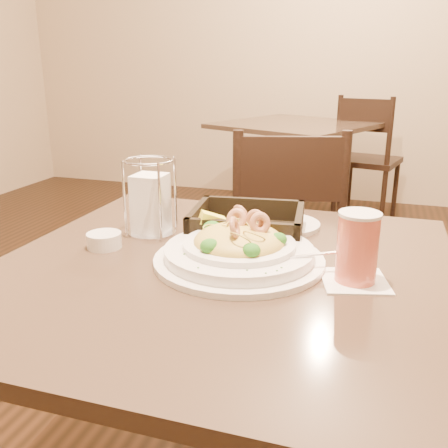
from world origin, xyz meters
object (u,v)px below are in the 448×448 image
(background_table, at_px, (294,158))
(dining_chair_near, at_px, (284,240))
(pasta_bowl, at_px, (239,248))
(side_plate, at_px, (283,224))
(butter_ramekin, at_px, (104,240))
(main_table, at_px, (221,368))
(napkin_caddy, at_px, (151,202))
(drink_glass, at_px, (357,248))
(bread_basket, at_px, (247,228))
(dining_chair_far, at_px, (366,156))

(background_table, bearing_deg, dining_chair_near, -81.13)
(pasta_bowl, bearing_deg, background_table, 97.35)
(side_plate, xyz_separation_m, butter_ramekin, (-0.34, -0.26, 0.01))
(main_table, distance_m, pasta_bowl, 0.27)
(napkin_caddy, bearing_deg, background_table, 91.83)
(dining_chair_near, bearing_deg, napkin_caddy, 60.51)
(drink_glass, height_order, butter_ramekin, drink_glass)
(background_table, height_order, bread_basket, bread_basket)
(main_table, bearing_deg, side_plate, 75.90)
(bread_basket, bearing_deg, drink_glass, -34.80)
(dining_chair_far, distance_m, drink_glass, 2.91)
(dining_chair_far, height_order, napkin_caddy, napkin_caddy)
(main_table, bearing_deg, drink_glass, 0.03)
(bread_basket, relative_size, butter_ramekin, 3.60)
(butter_ramekin, bearing_deg, dining_chair_near, 75.03)
(dining_chair_far, bearing_deg, bread_basket, 99.90)
(dining_chair_near, height_order, side_plate, dining_chair_near)
(drink_glass, bearing_deg, background_table, 102.34)
(drink_glass, bearing_deg, dining_chair_near, 108.37)
(background_table, distance_m, dining_chair_near, 1.64)
(background_table, relative_size, drink_glass, 8.27)
(dining_chair_far, bearing_deg, pasta_bowl, 100.58)
(dining_chair_near, relative_size, drink_glass, 6.48)
(bread_basket, relative_size, napkin_caddy, 1.50)
(dining_chair_far, distance_m, bread_basket, 2.73)
(dining_chair_near, distance_m, pasta_bowl, 0.93)
(background_table, xyz_separation_m, napkin_caddy, (0.08, -2.38, 0.32))
(dining_chair_far, relative_size, napkin_caddy, 5.17)
(background_table, height_order, dining_chair_far, dining_chair_far)
(dining_chair_near, bearing_deg, bread_basket, 77.15)
(background_table, height_order, napkin_caddy, napkin_caddy)
(background_table, relative_size, napkin_caddy, 6.60)
(dining_chair_near, distance_m, bread_basket, 0.78)
(butter_ramekin, bearing_deg, pasta_bowl, 0.65)
(background_table, relative_size, dining_chair_far, 1.28)
(pasta_bowl, bearing_deg, napkin_caddy, 155.33)
(dining_chair_near, bearing_deg, drink_glass, 91.92)
(drink_glass, distance_m, napkin_caddy, 0.49)
(drink_glass, relative_size, bread_basket, 0.53)
(background_table, distance_m, dining_chair_far, 0.60)
(background_table, bearing_deg, pasta_bowl, -82.65)
(dining_chair_far, xyz_separation_m, side_plate, (-0.11, -2.61, 0.26))
(dining_chair_near, bearing_deg, butter_ramekin, 58.58)
(drink_glass, distance_m, side_plate, 0.34)
(bread_basket, xyz_separation_m, butter_ramekin, (-0.28, -0.16, -0.01))
(dining_chair_far, bearing_deg, drink_glass, 105.13)
(main_table, distance_m, dining_chair_near, 0.90)
(main_table, xyz_separation_m, side_plate, (0.07, 0.28, 0.25))
(pasta_bowl, bearing_deg, bread_basket, 98.89)
(dining_chair_near, relative_size, dining_chair_far, 1.00)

